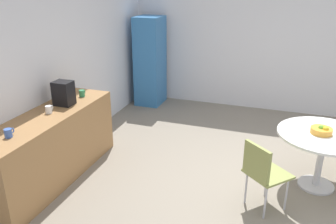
{
  "coord_description": "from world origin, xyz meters",
  "views": [
    {
      "loc": [
        -3.87,
        -0.08,
        2.49
      ],
      "look_at": [
        -0.15,
        1.22,
        0.95
      ],
      "focal_mm": 37.11,
      "sensor_mm": 36.0,
      "label": 1
    }
  ],
  "objects": [
    {
      "name": "mug_white",
      "position": [
        -0.55,
        2.65,
        0.95
      ],
      "size": [
        0.13,
        0.08,
        0.09
      ],
      "color": "white",
      "rests_on": "counter_block"
    },
    {
      "name": "ground_plane",
      "position": [
        0.0,
        0.0,
        0.0
      ],
      "size": [
        6.0,
        6.0,
        0.0
      ],
      "primitive_type": "plane",
      "color": "gray"
    },
    {
      "name": "round_table",
      "position": [
        0.31,
        -0.61,
        0.6
      ],
      "size": [
        1.1,
        1.1,
        0.74
      ],
      "color": "silver",
      "rests_on": "ground_plane"
    },
    {
      "name": "mug_green",
      "position": [
        0.14,
        2.61,
        0.95
      ],
      "size": [
        0.13,
        0.08,
        0.09
      ],
      "color": "#338C59",
      "rests_on": "counter_block"
    },
    {
      "name": "chair_olive",
      "position": [
        -0.41,
        0.04,
        0.52
      ],
      "size": [
        0.59,
        0.59,
        0.83
      ],
      "color": "silver",
      "rests_on": "ground_plane"
    },
    {
      "name": "counter_block",
      "position": [
        -0.62,
        2.65,
        0.45
      ],
      "size": [
        2.18,
        0.6,
        0.9
      ],
      "primitive_type": "cube",
      "color": "#9E7042",
      "rests_on": "ground_plane"
    },
    {
      "name": "wall_back",
      "position": [
        0.0,
        3.0,
        1.3
      ],
      "size": [
        6.0,
        0.1,
        2.6
      ],
      "primitive_type": "cube",
      "color": "silver",
      "rests_on": "ground_plane"
    },
    {
      "name": "mug_red",
      "position": [
        -1.28,
        2.62,
        0.95
      ],
      "size": [
        0.13,
        0.08,
        0.09
      ],
      "color": "#3F66BF",
      "rests_on": "counter_block"
    },
    {
      "name": "fruit_bowl",
      "position": [
        0.3,
        -0.57,
        0.78
      ],
      "size": [
        0.25,
        0.25,
        0.11
      ],
      "color": "gold",
      "rests_on": "round_table"
    },
    {
      "name": "locker_cabinet",
      "position": [
        2.55,
        2.55,
        0.89
      ],
      "size": [
        0.6,
        0.5,
        1.78
      ],
      "primitive_type": "cube",
      "color": "#3372B2",
      "rests_on": "ground_plane"
    },
    {
      "name": "wall_side_right",
      "position": [
        3.0,
        0.0,
        1.3
      ],
      "size": [
        0.1,
        6.0,
        2.6
      ],
      "primitive_type": "cube",
      "color": "silver",
      "rests_on": "ground_plane"
    },
    {
      "name": "coffee_maker",
      "position": [
        -0.23,
        2.65,
        1.06
      ],
      "size": [
        0.2,
        0.24,
        0.32
      ],
      "primitive_type": "cube",
      "color": "black",
      "rests_on": "counter_block"
    }
  ]
}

